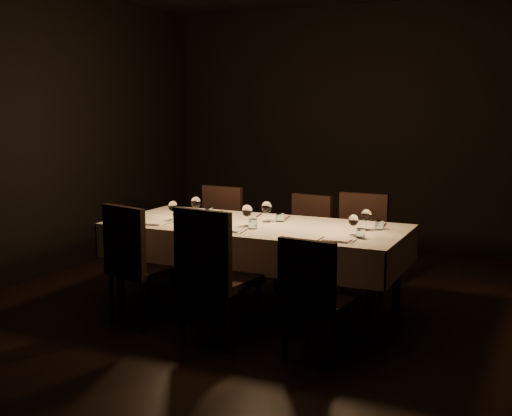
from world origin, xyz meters
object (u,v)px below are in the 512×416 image
at_px(chair_far_right, 359,241).
at_px(chair_far_center, 306,237).
at_px(chair_near_center, 213,270).
at_px(chair_far_left, 217,229).
at_px(chair_near_right, 313,293).
at_px(chair_near_left, 136,259).
at_px(dining_table, 256,233).

bearing_deg(chair_far_right, chair_far_center, 173.15).
height_order(chair_near_center, chair_far_left, chair_near_center).
height_order(chair_far_center, chair_far_right, chair_far_right).
bearing_deg(chair_near_right, chair_near_left, 1.80).
bearing_deg(chair_near_right, chair_far_right, -78.26).
relative_size(chair_near_right, chair_far_right, 0.91).
height_order(chair_near_center, chair_far_right, chair_near_center).
xyz_separation_m(chair_far_center, chair_far_right, (0.55, -0.07, 0.02)).
height_order(chair_near_left, chair_far_center, chair_near_left).
xyz_separation_m(chair_far_left, chair_far_right, (1.47, 0.05, 0.00)).
distance_m(chair_near_left, chair_near_right, 1.55).
relative_size(chair_near_center, chair_near_right, 1.17).
distance_m(dining_table, chair_far_right, 1.05).
distance_m(chair_near_left, chair_far_center, 1.80).
height_order(dining_table, chair_near_center, chair_near_center).
bearing_deg(chair_far_right, chair_near_center, -110.83).
height_order(chair_near_left, chair_near_right, chair_near_left).
bearing_deg(chair_far_left, chair_near_center, -58.37).
height_order(dining_table, chair_far_right, chair_far_right).
height_order(dining_table, chair_near_right, chair_near_right).
bearing_deg(chair_far_center, chair_near_left, -107.29).
relative_size(chair_near_center, chair_far_left, 1.08).
height_order(chair_near_left, chair_far_left, chair_near_left).
bearing_deg(dining_table, chair_near_left, -134.48).
height_order(dining_table, chair_far_center, chair_far_center).
bearing_deg(dining_table, chair_far_left, 136.88).
bearing_deg(chair_far_center, chair_far_left, -161.59).
xyz_separation_m(dining_table, chair_near_center, (0.05, -0.84, -0.13)).
distance_m(chair_near_center, chair_near_right, 0.79).
bearing_deg(chair_near_left, chair_near_right, -169.64).
xyz_separation_m(chair_near_left, chair_far_center, (0.85, 1.59, -0.04)).
distance_m(chair_near_right, chair_far_right, 1.65).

